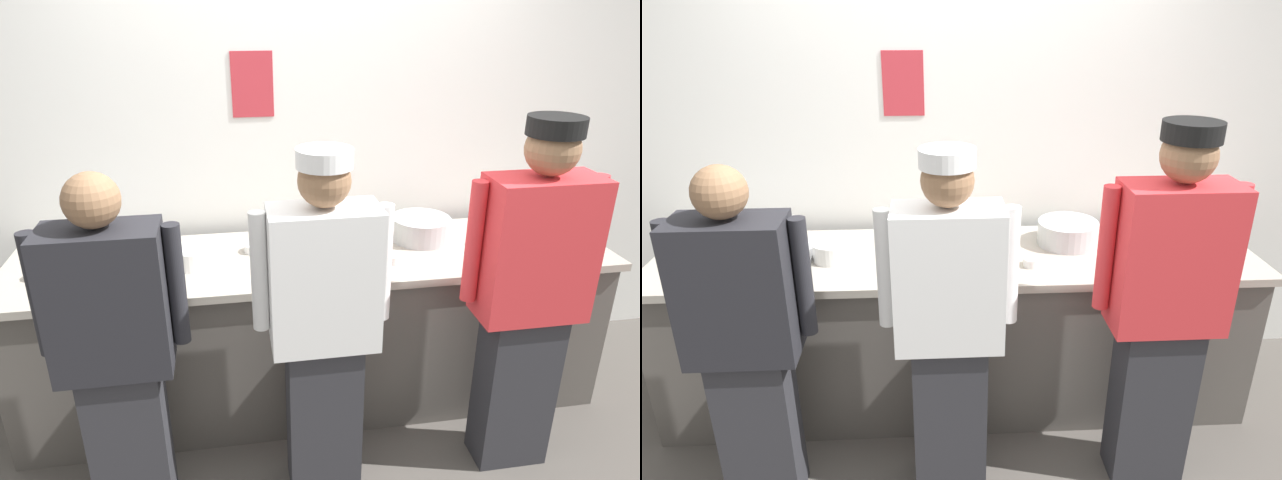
{
  "view_description": "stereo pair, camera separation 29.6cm",
  "coord_description": "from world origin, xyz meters",
  "views": [
    {
      "loc": [
        -0.42,
        -2.28,
        2.12
      ],
      "look_at": [
        0.03,
        0.42,
        0.97
      ],
      "focal_mm": 31.93,
      "sensor_mm": 36.0,
      "label": 1
    },
    {
      "loc": [
        -0.12,
        -2.31,
        2.12
      ],
      "look_at": [
        0.03,
        0.42,
        0.97
      ],
      "focal_mm": 31.93,
      "sensor_mm": 36.0,
      "label": 2
    }
  ],
  "objects": [
    {
      "name": "sheet_tray",
      "position": [
        -0.94,
        0.45,
        0.91
      ],
      "size": [
        0.41,
        0.32,
        0.02
      ],
      "primitive_type": "cube",
      "rotation": [
        0.0,
        0.0,
        0.01
      ],
      "color": "#B7BABF",
      "rests_on": "prep_counter"
    },
    {
      "name": "chef_near_left",
      "position": [
        -0.9,
        -0.27,
        0.83
      ],
      "size": [
        0.58,
        0.24,
        1.57
      ],
      "color": "#2D2D33",
      "rests_on": "ground"
    },
    {
      "name": "chef_far_right",
      "position": [
        0.87,
        -0.22,
        0.91
      ],
      "size": [
        0.61,
        0.24,
        1.7
      ],
      "color": "#2D2D33",
      "rests_on": "ground"
    },
    {
      "name": "squeeze_bottle_secondary",
      "position": [
        1.12,
        0.15,
        0.98
      ],
      "size": [
        0.06,
        0.06,
        0.18
      ],
      "color": "#56A333",
      "rests_on": "prep_counter"
    },
    {
      "name": "chefs_knife",
      "position": [
        0.95,
        0.39,
        0.9
      ],
      "size": [
        0.27,
        0.03,
        0.02
      ],
      "color": "#B7BABF",
      "rests_on": "prep_counter"
    },
    {
      "name": "deli_cup",
      "position": [
        -1.31,
        0.33,
        0.94
      ],
      "size": [
        0.09,
        0.09,
        0.1
      ],
      "primitive_type": "cylinder",
      "color": "white",
      "rests_on": "prep_counter"
    },
    {
      "name": "ramekin_green_sauce",
      "position": [
        1.16,
        0.58,
        0.91
      ],
      "size": [
        0.1,
        0.1,
        0.04
      ],
      "color": "white",
      "rests_on": "prep_counter"
    },
    {
      "name": "mixing_bowl_steel",
      "position": [
        0.61,
        0.51,
        0.96
      ],
      "size": [
        0.33,
        0.33,
        0.13
      ],
      "primitive_type": "cylinder",
      "color": "#B7BABF",
      "rests_on": "prep_counter"
    },
    {
      "name": "wall_back",
      "position": [
        -0.0,
        0.91,
        1.47
      ],
      "size": [
        4.91,
        0.11,
        2.93
      ],
      "color": "white",
      "rests_on": "ground"
    },
    {
      "name": "prep_counter",
      "position": [
        0.0,
        0.4,
        0.45
      ],
      "size": [
        3.13,
        0.76,
        0.89
      ],
      "color": "#56514C",
      "rests_on": "ground"
    },
    {
      "name": "chef_center",
      "position": [
        -0.06,
        -0.24,
        0.86
      ],
      "size": [
        0.59,
        0.24,
        1.61
      ],
      "color": "#2D2D33",
      "rests_on": "ground"
    },
    {
      "name": "ground_plane",
      "position": [
        0.0,
        0.0,
        0.0
      ],
      "size": [
        9.0,
        9.0,
        0.0
      ],
      "primitive_type": "plane",
      "color": "#514C47"
    },
    {
      "name": "plate_stack_front",
      "position": [
        -0.63,
        0.37,
        0.94
      ],
      "size": [
        0.2,
        0.2,
        0.1
      ],
      "color": "white",
      "rests_on": "prep_counter"
    },
    {
      "name": "ramekin_yellow_sauce",
      "position": [
        0.37,
        0.23,
        0.92
      ],
      "size": [
        0.09,
        0.09,
        0.04
      ],
      "color": "white",
      "rests_on": "prep_counter"
    },
    {
      "name": "squeeze_bottle_primary",
      "position": [
        0.18,
        0.37,
        0.99
      ],
      "size": [
        0.06,
        0.06,
        0.21
      ],
      "color": "#E5E066",
      "rests_on": "prep_counter"
    },
    {
      "name": "ramekin_orange_sauce",
      "position": [
        -0.31,
        0.48,
        0.92
      ],
      "size": [
        0.1,
        0.1,
        0.04
      ],
      "color": "white",
      "rests_on": "prep_counter"
    }
  ]
}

